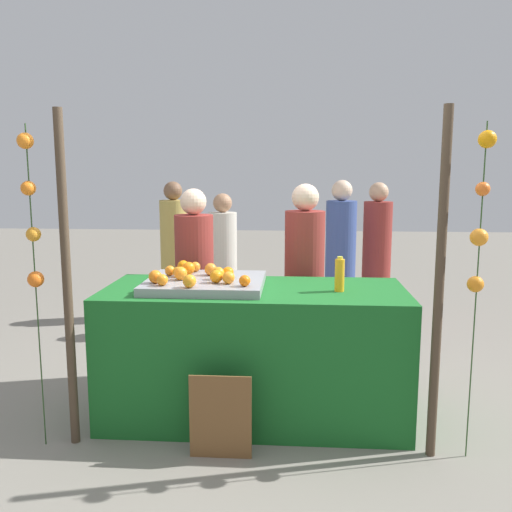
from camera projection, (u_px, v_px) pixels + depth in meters
name	position (u px, v px, depth m)	size (l,w,h in m)	color
ground_plane	(254.00, 414.00, 3.84)	(24.00, 24.00, 0.00)	gray
stall_counter	(254.00, 352.00, 3.77)	(2.06, 0.87, 0.92)	#196023
orange_tray	(205.00, 283.00, 3.71)	(0.80, 0.69, 0.06)	gray
orange_0	(189.00, 281.00, 3.42)	(0.09, 0.09, 0.09)	orange
orange_1	(181.00, 273.00, 3.67)	(0.09, 0.09, 0.09)	orange
orange_2	(245.00, 281.00, 3.47)	(0.07, 0.07, 0.07)	orange
orange_3	(183.00, 266.00, 3.97)	(0.09, 0.09, 0.09)	orange
orange_4	(211.00, 269.00, 3.83)	(0.09, 0.09, 0.09)	orange
orange_5	(228.00, 278.00, 3.54)	(0.08, 0.08, 0.08)	orange
orange_6	(218.00, 273.00, 3.69)	(0.09, 0.09, 0.09)	orange
orange_7	(228.00, 273.00, 3.73)	(0.08, 0.08, 0.08)	orange
orange_8	(178.00, 272.00, 3.77)	(0.07, 0.07, 0.07)	orange
orange_9	(162.00, 280.00, 3.49)	(0.08, 0.08, 0.08)	orange
orange_10	(189.00, 268.00, 3.86)	(0.09, 0.09, 0.09)	orange
orange_11	(170.00, 271.00, 3.82)	(0.07, 0.07, 0.07)	orange
orange_12	(155.00, 277.00, 3.56)	(0.09, 0.09, 0.09)	orange
orange_13	(216.00, 276.00, 3.58)	(0.09, 0.09, 0.09)	orange
orange_14	(195.00, 267.00, 3.97)	(0.07, 0.07, 0.07)	orange
juice_bottle	(340.00, 275.00, 3.58)	(0.06, 0.06, 0.24)	#FBA71B
chalkboard_sign	(221.00, 418.00, 3.23)	(0.37, 0.03, 0.53)	brown
vendor_left	(195.00, 291.00, 4.45)	(0.32, 0.32, 1.57)	maroon
vendor_right	(304.00, 290.00, 4.41)	(0.32, 0.32, 1.61)	maroon
crowd_person_0	(376.00, 258.00, 6.08)	(0.32, 0.32, 1.59)	maroon
crowd_person_1	(340.00, 261.00, 5.79)	(0.32, 0.32, 1.62)	#384C8C
crowd_person_2	(174.00, 255.00, 6.32)	(0.32, 0.32, 1.60)	tan
crowd_person_3	(223.00, 268.00, 5.76)	(0.30, 0.30, 1.48)	beige
canopy_post_left	(67.00, 283.00, 3.29)	(0.06, 0.06, 2.08)	#473828
canopy_post_right	(439.00, 288.00, 3.13)	(0.06, 0.06, 2.08)	#473828
garland_strand_left	(31.00, 216.00, 3.19)	(0.11, 0.10, 1.99)	#2D4C23
garland_strand_right	(481.00, 217.00, 3.05)	(0.11, 0.11, 1.99)	#2D4C23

